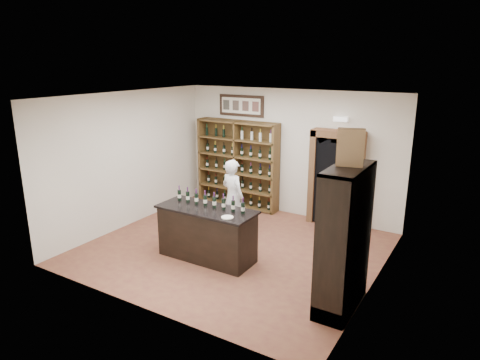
% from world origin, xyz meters
% --- Properties ---
extents(floor, '(5.50, 5.50, 0.00)m').
position_xyz_m(floor, '(0.00, 0.00, 0.00)').
color(floor, brown).
rests_on(floor, ground).
extents(ceiling, '(5.50, 5.50, 0.00)m').
position_xyz_m(ceiling, '(0.00, 0.00, 3.00)').
color(ceiling, white).
rests_on(ceiling, wall_back).
extents(wall_back, '(5.50, 0.04, 3.00)m').
position_xyz_m(wall_back, '(0.00, 2.50, 1.50)').
color(wall_back, beige).
rests_on(wall_back, ground).
extents(wall_left, '(0.04, 5.00, 3.00)m').
position_xyz_m(wall_left, '(-2.75, 0.00, 1.50)').
color(wall_left, beige).
rests_on(wall_left, ground).
extents(wall_right, '(0.04, 5.00, 3.00)m').
position_xyz_m(wall_right, '(2.75, 0.00, 1.50)').
color(wall_right, beige).
rests_on(wall_right, ground).
extents(wine_shelf, '(2.20, 0.38, 2.20)m').
position_xyz_m(wine_shelf, '(-1.30, 2.33, 1.10)').
color(wine_shelf, brown).
rests_on(wine_shelf, ground).
extents(framed_picture, '(1.25, 0.04, 0.52)m').
position_xyz_m(framed_picture, '(-1.30, 2.47, 2.55)').
color(framed_picture, black).
rests_on(framed_picture, wall_back).
extents(arched_doorway, '(1.17, 0.35, 2.17)m').
position_xyz_m(arched_doorway, '(1.25, 2.33, 1.14)').
color(arched_doorway, black).
rests_on(arched_doorway, ground).
extents(emergency_light, '(0.30, 0.10, 0.10)m').
position_xyz_m(emergency_light, '(1.25, 2.42, 2.40)').
color(emergency_light, white).
rests_on(emergency_light, wall_back).
extents(tasting_counter, '(1.88, 0.78, 1.00)m').
position_xyz_m(tasting_counter, '(-0.20, -0.60, 0.49)').
color(tasting_counter, black).
rests_on(tasting_counter, ground).
extents(counter_bottle_0, '(0.07, 0.07, 0.30)m').
position_xyz_m(counter_bottle_0, '(-0.92, -0.49, 1.11)').
color(counter_bottle_0, black).
rests_on(counter_bottle_0, tasting_counter).
extents(counter_bottle_1, '(0.07, 0.07, 0.30)m').
position_xyz_m(counter_bottle_1, '(-0.71, -0.49, 1.11)').
color(counter_bottle_1, black).
rests_on(counter_bottle_1, tasting_counter).
extents(counter_bottle_2, '(0.07, 0.07, 0.30)m').
position_xyz_m(counter_bottle_2, '(-0.51, -0.49, 1.11)').
color(counter_bottle_2, black).
rests_on(counter_bottle_2, tasting_counter).
extents(counter_bottle_3, '(0.07, 0.07, 0.30)m').
position_xyz_m(counter_bottle_3, '(-0.30, -0.49, 1.11)').
color(counter_bottle_3, black).
rests_on(counter_bottle_3, tasting_counter).
extents(counter_bottle_4, '(0.07, 0.07, 0.30)m').
position_xyz_m(counter_bottle_4, '(-0.10, -0.49, 1.11)').
color(counter_bottle_4, black).
rests_on(counter_bottle_4, tasting_counter).
extents(counter_bottle_5, '(0.07, 0.07, 0.30)m').
position_xyz_m(counter_bottle_5, '(0.11, -0.49, 1.11)').
color(counter_bottle_5, black).
rests_on(counter_bottle_5, tasting_counter).
extents(counter_bottle_6, '(0.07, 0.07, 0.30)m').
position_xyz_m(counter_bottle_6, '(0.31, -0.49, 1.11)').
color(counter_bottle_6, black).
rests_on(counter_bottle_6, tasting_counter).
extents(counter_bottle_7, '(0.07, 0.07, 0.30)m').
position_xyz_m(counter_bottle_7, '(0.52, -0.49, 1.11)').
color(counter_bottle_7, black).
rests_on(counter_bottle_7, tasting_counter).
extents(side_cabinet, '(0.48, 1.20, 2.20)m').
position_xyz_m(side_cabinet, '(2.52, -0.90, 0.75)').
color(side_cabinet, black).
rests_on(side_cabinet, ground).
extents(shopkeeper, '(0.68, 0.54, 1.64)m').
position_xyz_m(shopkeeper, '(-0.42, 0.67, 0.82)').
color(shopkeeper, silver).
rests_on(shopkeeper, ground).
extents(plate, '(0.21, 0.21, 0.02)m').
position_xyz_m(plate, '(0.39, -0.81, 1.01)').
color(plate, beige).
rests_on(plate, tasting_counter).
extents(wine_crate, '(0.40, 0.25, 0.53)m').
position_xyz_m(wine_crate, '(2.47, -0.85, 2.46)').
color(wine_crate, '#A97C59').
rests_on(wine_crate, side_cabinet).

